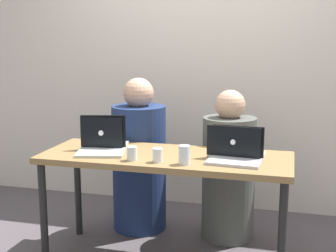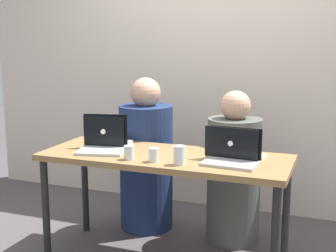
{
  "view_description": "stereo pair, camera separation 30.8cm",
  "coord_description": "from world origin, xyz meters",
  "px_view_note": "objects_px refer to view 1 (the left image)",
  "views": [
    {
      "loc": [
        0.78,
        -2.86,
        1.5
      ],
      "look_at": [
        0.0,
        0.06,
        0.93
      ],
      "focal_mm": 50.0,
      "sensor_mm": 36.0,
      "label": 1
    },
    {
      "loc": [
        1.07,
        -2.77,
        1.5
      ],
      "look_at": [
        0.0,
        0.06,
        0.93
      ],
      "focal_mm": 50.0,
      "sensor_mm": 36.0,
      "label": 2
    }
  ],
  "objects_px": {
    "person_on_left": "(139,163)",
    "laptop_back_left": "(104,141)",
    "person_on_right": "(229,173)",
    "laptop_front_left": "(102,145)",
    "water_glass_left": "(132,154)",
    "laptop_front_right": "(236,154)",
    "water_glass_right": "(184,156)",
    "water_glass_center": "(158,156)",
    "laptop_back_right": "(236,150)"
  },
  "relations": [
    {
      "from": "person_on_right",
      "to": "laptop_back_right",
      "type": "bearing_deg",
      "value": 113.13
    },
    {
      "from": "water_glass_left",
      "to": "laptop_back_left",
      "type": "bearing_deg",
      "value": 137.29
    },
    {
      "from": "person_on_left",
      "to": "water_glass_center",
      "type": "xyz_separation_m",
      "value": [
        0.35,
        -0.69,
        0.25
      ]
    },
    {
      "from": "water_glass_center",
      "to": "laptop_back_right",
      "type": "bearing_deg",
      "value": 29.69
    },
    {
      "from": "person_on_left",
      "to": "water_glass_right",
      "type": "distance_m",
      "value": 0.91
    },
    {
      "from": "person_on_left",
      "to": "laptop_back_left",
      "type": "relative_size",
      "value": 3.76
    },
    {
      "from": "person_on_left",
      "to": "water_glass_left",
      "type": "xyz_separation_m",
      "value": [
        0.19,
        -0.69,
        0.25
      ]
    },
    {
      "from": "laptop_front_left",
      "to": "laptop_back_left",
      "type": "bearing_deg",
      "value": 91.19
    },
    {
      "from": "laptop_back_left",
      "to": "water_glass_center",
      "type": "bearing_deg",
      "value": 141.01
    },
    {
      "from": "laptop_back_right",
      "to": "water_glass_right",
      "type": "bearing_deg",
      "value": 48.41
    },
    {
      "from": "person_on_right",
      "to": "laptop_back_right",
      "type": "distance_m",
      "value": 0.53
    },
    {
      "from": "water_glass_right",
      "to": "laptop_front_right",
      "type": "bearing_deg",
      "value": 26.27
    },
    {
      "from": "laptop_front_left",
      "to": "person_on_left",
      "type": "bearing_deg",
      "value": 68.01
    },
    {
      "from": "laptop_front_right",
      "to": "laptop_back_left",
      "type": "bearing_deg",
      "value": 175.71
    },
    {
      "from": "laptop_front_left",
      "to": "laptop_front_right",
      "type": "relative_size",
      "value": 1.05
    },
    {
      "from": "laptop_back_left",
      "to": "person_on_left",
      "type": "bearing_deg",
      "value": -113.84
    },
    {
      "from": "laptop_front_left",
      "to": "laptop_front_right",
      "type": "xyz_separation_m",
      "value": [
        0.89,
        -0.01,
        -0.01
      ]
    },
    {
      "from": "person_on_right",
      "to": "water_glass_right",
      "type": "relative_size",
      "value": 9.7
    },
    {
      "from": "person_on_left",
      "to": "water_glass_left",
      "type": "relative_size",
      "value": 13.6
    },
    {
      "from": "laptop_front_left",
      "to": "water_glass_center",
      "type": "distance_m",
      "value": 0.46
    },
    {
      "from": "laptop_front_left",
      "to": "water_glass_left",
      "type": "height_order",
      "value": "laptop_front_left"
    },
    {
      "from": "laptop_front_right",
      "to": "water_glass_center",
      "type": "distance_m",
      "value": 0.48
    },
    {
      "from": "water_glass_left",
      "to": "laptop_front_left",
      "type": "bearing_deg",
      "value": 150.88
    },
    {
      "from": "laptop_back_right",
      "to": "laptop_back_left",
      "type": "height_order",
      "value": "laptop_back_left"
    },
    {
      "from": "laptop_back_right",
      "to": "water_glass_left",
      "type": "height_order",
      "value": "laptop_back_right"
    },
    {
      "from": "water_glass_left",
      "to": "water_glass_right",
      "type": "relative_size",
      "value": 0.76
    },
    {
      "from": "person_on_left",
      "to": "water_glass_center",
      "type": "relative_size",
      "value": 13.82
    },
    {
      "from": "laptop_back_right",
      "to": "water_glass_left",
      "type": "distance_m",
      "value": 0.66
    },
    {
      "from": "laptop_front_left",
      "to": "water_glass_left",
      "type": "xyz_separation_m",
      "value": [
        0.27,
        -0.15,
        -0.01
      ]
    },
    {
      "from": "person_on_right",
      "to": "water_glass_center",
      "type": "relative_size",
      "value": 12.98
    },
    {
      "from": "water_glass_center",
      "to": "water_glass_right",
      "type": "height_order",
      "value": "water_glass_right"
    },
    {
      "from": "water_glass_left",
      "to": "water_glass_right",
      "type": "height_order",
      "value": "water_glass_right"
    },
    {
      "from": "person_on_right",
      "to": "laptop_back_left",
      "type": "bearing_deg",
      "value": 37.77
    },
    {
      "from": "laptop_back_right",
      "to": "water_glass_left",
      "type": "xyz_separation_m",
      "value": [
        -0.61,
        -0.26,
        -0.01
      ]
    },
    {
      "from": "person_on_right",
      "to": "water_glass_center",
      "type": "bearing_deg",
      "value": 73.96
    },
    {
      "from": "person_on_left",
      "to": "person_on_right",
      "type": "distance_m",
      "value": 0.7
    },
    {
      "from": "water_glass_left",
      "to": "person_on_right",
      "type": "bearing_deg",
      "value": 53.41
    },
    {
      "from": "person_on_left",
      "to": "laptop_front_left",
      "type": "xyz_separation_m",
      "value": [
        -0.08,
        -0.55,
        0.26
      ]
    },
    {
      "from": "laptop_front_left",
      "to": "water_glass_right",
      "type": "xyz_separation_m",
      "value": [
        0.6,
        -0.15,
        -0.0
      ]
    },
    {
      "from": "laptop_back_right",
      "to": "laptop_back_left",
      "type": "relative_size",
      "value": 1.13
    },
    {
      "from": "laptop_back_left",
      "to": "water_glass_center",
      "type": "relative_size",
      "value": 3.68
    },
    {
      "from": "laptop_front_right",
      "to": "water_glass_right",
      "type": "xyz_separation_m",
      "value": [
        -0.29,
        -0.14,
        0.0
      ]
    },
    {
      "from": "laptop_front_right",
      "to": "water_glass_right",
      "type": "height_order",
      "value": "laptop_front_right"
    },
    {
      "from": "laptop_front_left",
      "to": "water_glass_right",
      "type": "height_order",
      "value": "laptop_front_left"
    },
    {
      "from": "laptop_back_right",
      "to": "water_glass_center",
      "type": "height_order",
      "value": "laptop_back_right"
    },
    {
      "from": "person_on_right",
      "to": "laptop_front_right",
      "type": "xyz_separation_m",
      "value": [
        0.11,
        -0.56,
        0.29
      ]
    },
    {
      "from": "person_on_left",
      "to": "laptop_back_left",
      "type": "height_order",
      "value": "person_on_left"
    },
    {
      "from": "laptop_front_right",
      "to": "water_glass_left",
      "type": "distance_m",
      "value": 0.64
    },
    {
      "from": "laptop_front_left",
      "to": "water_glass_center",
      "type": "relative_size",
      "value": 4.1
    },
    {
      "from": "person_on_left",
      "to": "water_glass_center",
      "type": "height_order",
      "value": "person_on_left"
    }
  ]
}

